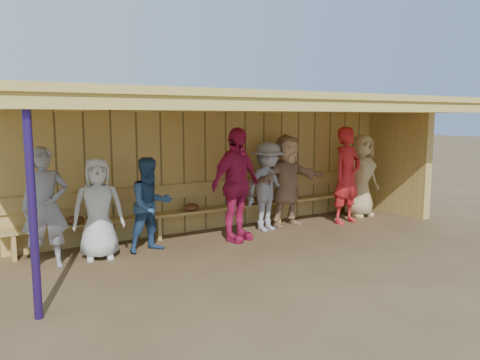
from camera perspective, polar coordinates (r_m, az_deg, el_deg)
name	(u,v)px	position (r m, az deg, el deg)	size (l,w,h in m)	color
ground	(250,242)	(8.15, 1.29, -7.62)	(90.00, 90.00, 0.00)	brown
player_a	(45,208)	(7.21, -22.64, -3.13)	(0.64, 0.42, 1.75)	gray
player_b	(98,209)	(7.40, -16.90, -3.35)	(0.76, 0.49, 1.56)	silver
player_c	(151,205)	(7.62, -10.85, -2.97)	(0.74, 0.58, 1.52)	#2D4F7E
player_d	(236,185)	(8.09, -0.48, -0.57)	(1.16, 0.48, 1.98)	#C01E53
player_e	(268,187)	(8.85, 3.38, -0.80)	(1.09, 0.63, 1.69)	gray
player_f	(287,180)	(9.26, 5.75, -0.06)	(1.69, 0.54, 1.82)	tan
player_g	(347,175)	(9.69, 12.93, 0.55)	(0.71, 0.47, 1.96)	red
player_h	(361,176)	(10.43, 14.57, 0.49)	(0.87, 0.56, 1.78)	tan
dugout_structure	(249,142)	(8.66, 1.05, 4.67)	(8.80, 3.20, 2.50)	tan
bench	(219,202)	(8.97, -2.54, -2.75)	(7.60, 0.34, 0.93)	tan
dugout_equipment	(215,206)	(8.79, -3.03, -3.22)	(6.36, 0.62, 0.80)	#D46119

